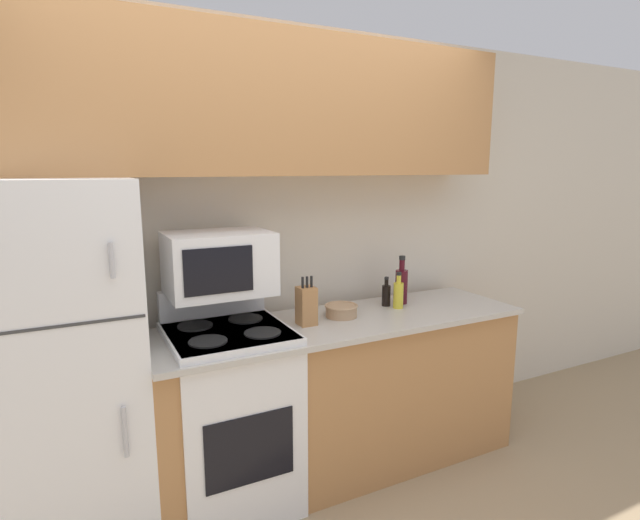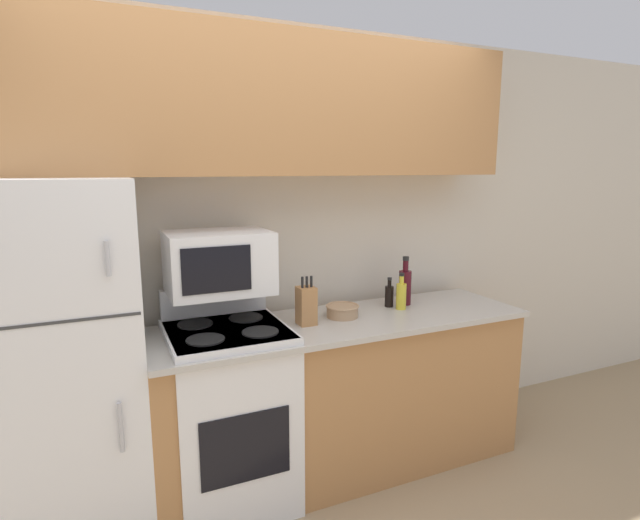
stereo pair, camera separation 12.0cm
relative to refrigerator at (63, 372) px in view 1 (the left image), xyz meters
The scene contains 12 objects.
ground_plane 1.41m from the refrigerator, 17.03° to the right, with size 12.00×12.00×0.00m, color tan.
wall_back 1.20m from the refrigerator, 18.74° to the left, with size 8.00×0.05×2.55m.
lower_cabinets 1.46m from the refrigerator, ahead, with size 2.14×0.63×0.92m.
refrigerator is the anchor object (origin of this frame).
upper_cabinets 1.63m from the refrigerator, ahead, with size 2.80×0.35×0.72m.
stove 0.83m from the refrigerator, ahead, with size 0.60×0.61×1.11m.
microwave 0.85m from the refrigerator, ahead, with size 0.52×0.38×0.32m.
knife_block 1.19m from the refrigerator, ahead, with size 0.09×0.10×0.27m.
bowl 1.42m from the refrigerator, ahead, with size 0.19×0.19×0.07m.
bottle_soy_sauce 1.78m from the refrigerator, ahead, with size 0.05×0.05×0.18m.
bottle_wine_red 1.90m from the refrigerator, ahead, with size 0.08×0.08×0.30m.
bottle_cooking_spray 1.81m from the refrigerator, ahead, with size 0.06×0.06×0.22m.
Camera 1 is at (-0.99, -2.05, 1.75)m, focal length 28.00 mm.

